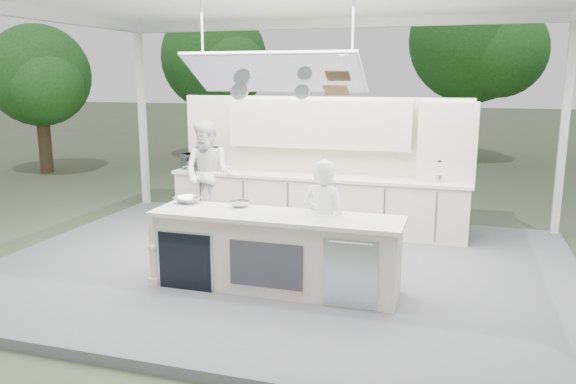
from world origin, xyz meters
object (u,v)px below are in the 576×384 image
(demo_island, at_px, (273,252))
(sous_chef, at_px, (208,174))
(back_counter, at_px, (316,202))
(head_chef, at_px, (324,224))

(demo_island, distance_m, sous_chef, 3.21)
(back_counter, xyz_separation_m, head_chef, (0.75, -2.55, 0.33))
(demo_island, distance_m, back_counter, 2.82)
(head_chef, bearing_deg, demo_island, 41.15)
(back_counter, xyz_separation_m, sous_chef, (-1.83, -0.35, 0.45))
(back_counter, height_order, head_chef, head_chef)
(back_counter, bearing_deg, demo_island, -86.37)
(sous_chef, bearing_deg, head_chef, -38.73)
(demo_island, bearing_deg, back_counter, 93.63)
(demo_island, height_order, head_chef, head_chef)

